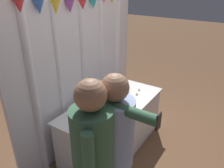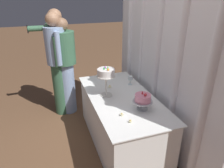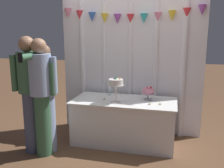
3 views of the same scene
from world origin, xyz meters
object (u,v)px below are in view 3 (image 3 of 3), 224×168
guest_man_pink_jacket (41,93)px  tealight_near_right (160,104)px  cake_display_nearleft (116,84)px  wine_glass (109,90)px  tealight_near_left (150,104)px  cake_display_nearright (148,92)px  tealight_far_left (104,99)px  guest_man_dark_suit (46,95)px  cake_table (124,121)px  guest_girl_blue_dress (29,89)px

guest_man_pink_jacket → tealight_near_right: bearing=19.6°
cake_display_nearleft → wine_glass: bearing=116.3°
wine_glass → tealight_near_left: size_ratio=3.12×
cake_display_nearright → wine_glass: bearing=168.0°
tealight_far_left → guest_man_dark_suit: bearing=-144.9°
cake_table → tealight_far_left: (-0.33, -0.06, 0.37)m
cake_display_nearright → guest_girl_blue_dress: size_ratio=0.14×
guest_man_pink_jacket → guest_girl_blue_dress: size_ratio=0.98×
cake_display_nearleft → tealight_far_left: cake_display_nearleft is taller
tealight_near_right → cake_display_nearright: bearing=130.3°
cake_table → guest_girl_blue_dress: (-1.31, -0.67, 0.62)m
cake_display_nearleft → cake_display_nearright: 0.59m
wine_glass → guest_man_dark_suit: (-0.77, -0.86, 0.06)m
guest_girl_blue_dress → cake_display_nearleft: bearing=22.3°
tealight_near_left → guest_man_dark_suit: (-1.52, -0.43, 0.15)m
cake_display_nearleft → wine_glass: size_ratio=3.13×
wine_glass → cake_display_nearleft: bearing=-63.7°
tealight_near_left → tealight_far_left: bearing=171.9°
tealight_near_right → tealight_far_left: bearing=175.7°
wine_glass → tealight_far_left: bearing=-90.6°
tealight_far_left → guest_girl_blue_dress: bearing=-147.8°
cake_display_nearright → cake_display_nearleft: bearing=-147.9°
tealight_far_left → tealight_near_left: (0.76, -0.11, 0.00)m
cake_display_nearright → tealight_near_left: bearing=-79.3°
tealight_far_left → guest_man_pink_jacket: guest_man_pink_jacket is taller
cake_table → guest_man_dark_suit: bearing=-151.5°
cake_display_nearleft → guest_girl_blue_dress: 1.30m
cake_display_nearright → guest_girl_blue_dress: 1.86m
tealight_far_left → cake_display_nearright: bearing=14.0°
tealight_far_left → guest_man_dark_suit: size_ratio=0.03×
cake_table → tealight_near_left: 0.59m
tealight_far_left → guest_man_pink_jacket: 1.03m
cake_table → tealight_near_left: tealight_near_left is taller
cake_table → wine_glass: 0.62m
cake_table → tealight_near_left: bearing=-20.8°
tealight_far_left → cake_display_nearleft: bearing=-29.0°
tealight_far_left → tealight_near_left: 0.76m
guest_girl_blue_dress → cake_table: bearing=27.3°
cake_display_nearright → guest_man_dark_suit: size_ratio=0.15×
cake_display_nearright → tealight_near_right: 0.34m
wine_glass → guest_girl_blue_dress: 1.37m
cake_display_nearleft → wine_glass: cake_display_nearleft is taller
cake_table → cake_display_nearleft: bearing=-119.4°
guest_man_dark_suit → guest_girl_blue_dress: (-0.22, -0.08, 0.10)m
cake_display_nearright → guest_girl_blue_dress: bearing=-154.8°
tealight_far_left → guest_man_pink_jacket: bearing=-138.9°
wine_glass → guest_girl_blue_dress: size_ratio=0.08×
wine_glass → guest_man_dark_suit: guest_man_dark_suit is taller
cake_display_nearleft → wine_glass: (-0.22, 0.45, -0.21)m
cake_table → guest_man_dark_suit: (-1.09, -0.59, 0.53)m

